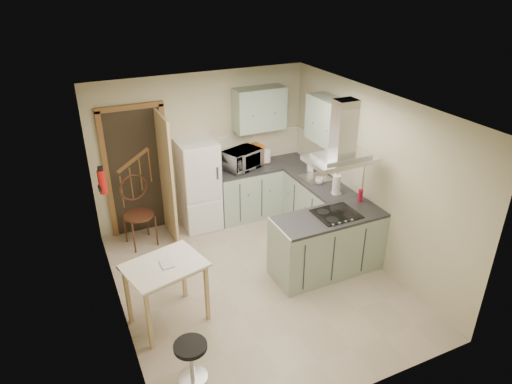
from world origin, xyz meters
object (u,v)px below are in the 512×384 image
fridge (199,185)px  drop_leaf_table (167,293)px  peninsula (328,244)px  microwave (242,159)px  extractor_hood (341,159)px  bentwood_chair (139,215)px  stool (192,361)px

fridge → drop_leaf_table: (-1.10, -2.05, -0.33)m
peninsula → microwave: bearing=102.6°
extractor_hood → drop_leaf_table: bearing=-178.3°
bentwood_chair → fridge: bearing=-1.1°
drop_leaf_table → stool: 0.98m
stool → bentwood_chair: bearing=88.3°
bentwood_chair → extractor_hood: bearing=-47.5°
peninsula → microwave: microwave is taller
fridge → drop_leaf_table: bearing=-118.3°
bentwood_chair → stool: size_ratio=2.17×
fridge → extractor_hood: (1.32, -1.98, 0.97)m
stool → microwave: 3.67m
extractor_hood → bentwood_chair: (-2.36, 1.82, -1.21)m
peninsula → microwave: (-0.44, 1.99, 0.62)m
fridge → bentwood_chair: (-1.03, -0.16, -0.24)m
extractor_hood → stool: size_ratio=1.90×
peninsula → bentwood_chair: 2.90m
drop_leaf_table → bentwood_chair: bentwood_chair is taller
peninsula → microwave: size_ratio=2.59×
peninsula → drop_leaf_table: (-2.33, -0.07, -0.03)m
microwave → peninsula: bearing=-98.2°
fridge → drop_leaf_table: 2.35m
fridge → microwave: fridge is taller
fridge → drop_leaf_table: size_ratio=1.68×
peninsula → microwave: 2.13m
peninsula → drop_leaf_table: 2.33m
stool → fridge: bearing=69.6°
fridge → bentwood_chair: bearing=-171.2°
peninsula → bentwood_chair: size_ratio=1.51×
drop_leaf_table → microwave: 2.87m
extractor_hood → bentwood_chair: size_ratio=0.88×
extractor_hood → fridge: bearing=123.8°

